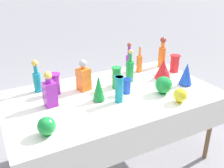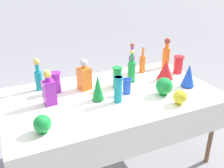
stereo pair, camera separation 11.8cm
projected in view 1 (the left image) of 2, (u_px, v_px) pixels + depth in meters
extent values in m
plane|color=gray|center=(112.00, 158.00, 2.63)|extent=(40.00, 40.00, 0.00)
cube|color=white|center=(112.00, 95.00, 2.32)|extent=(1.94, 1.09, 0.03)
cube|color=white|center=(145.00, 139.00, 1.93)|extent=(1.94, 0.01, 0.29)
cylinder|color=brown|center=(210.00, 129.00, 2.49)|extent=(0.04, 0.04, 0.73)
cylinder|color=brown|center=(13.00, 130.00, 2.47)|extent=(0.04, 0.04, 0.73)
cylinder|color=brown|center=(155.00, 93.00, 3.21)|extent=(0.04, 0.04, 0.73)
cylinder|color=#198C38|center=(130.00, 72.00, 2.53)|extent=(0.08, 0.08, 0.21)
cylinder|color=#198C38|center=(130.00, 57.00, 2.47)|extent=(0.03, 0.03, 0.09)
sphere|color=gold|center=(130.00, 52.00, 2.45)|extent=(0.04, 0.04, 0.04)
cylinder|color=orange|center=(162.00, 57.00, 2.94)|extent=(0.09, 0.09, 0.23)
cylinder|color=orange|center=(163.00, 45.00, 2.88)|extent=(0.04, 0.04, 0.07)
sphere|color=maroon|center=(163.00, 40.00, 2.86)|extent=(0.07, 0.07, 0.07)
cylinder|color=purple|center=(129.00, 64.00, 2.77)|extent=(0.07, 0.07, 0.19)
cylinder|color=purple|center=(129.00, 51.00, 2.71)|extent=(0.03, 0.03, 0.11)
sphere|color=maroon|center=(129.00, 45.00, 2.68)|extent=(0.05, 0.05, 0.05)
cylinder|color=orange|center=(139.00, 64.00, 2.79)|extent=(0.06, 0.06, 0.19)
cylinder|color=orange|center=(140.00, 52.00, 2.73)|extent=(0.02, 0.02, 0.09)
sphere|color=#B2B2B7|center=(140.00, 47.00, 2.71)|extent=(0.03, 0.03, 0.03)
cylinder|color=teal|center=(37.00, 83.00, 2.32)|extent=(0.07, 0.07, 0.18)
cylinder|color=teal|center=(36.00, 69.00, 2.27)|extent=(0.04, 0.04, 0.08)
sphere|color=gold|center=(35.00, 63.00, 2.24)|extent=(0.06, 0.06, 0.06)
cube|color=purple|center=(50.00, 94.00, 2.07)|extent=(0.11, 0.11, 0.21)
cylinder|color=purple|center=(48.00, 80.00, 2.02)|extent=(0.05, 0.05, 0.04)
sphere|color=gold|center=(48.00, 76.00, 2.00)|extent=(0.07, 0.07, 0.07)
cube|color=orange|center=(84.00, 79.00, 2.35)|extent=(0.13, 0.13, 0.21)
cylinder|color=orange|center=(83.00, 67.00, 2.30)|extent=(0.04, 0.04, 0.03)
sphere|color=#B2B2B7|center=(83.00, 63.00, 2.28)|extent=(0.07, 0.07, 0.07)
cylinder|color=purple|center=(55.00, 84.00, 2.28)|extent=(0.08, 0.08, 0.20)
cylinder|color=purple|center=(54.00, 74.00, 2.24)|extent=(0.10, 0.10, 0.01)
cylinder|color=blue|center=(127.00, 86.00, 2.30)|extent=(0.07, 0.07, 0.15)
cylinder|color=blue|center=(127.00, 79.00, 2.27)|extent=(0.09, 0.09, 0.01)
cylinder|color=teal|center=(119.00, 89.00, 2.13)|extent=(0.07, 0.07, 0.24)
cylinder|color=teal|center=(119.00, 77.00, 2.08)|extent=(0.08, 0.08, 0.01)
cylinder|color=red|center=(175.00, 64.00, 2.78)|extent=(0.10, 0.10, 0.20)
cylinder|color=red|center=(176.00, 56.00, 2.74)|extent=(0.11, 0.11, 0.01)
cylinder|color=#198C38|center=(116.00, 78.00, 2.39)|extent=(0.08, 0.08, 0.21)
cylinder|color=#198C38|center=(117.00, 68.00, 2.35)|extent=(0.10, 0.10, 0.01)
cylinder|color=blue|center=(185.00, 84.00, 2.50)|extent=(0.07, 0.07, 0.01)
cone|color=blue|center=(186.00, 74.00, 2.45)|extent=(0.13, 0.13, 0.22)
cylinder|color=red|center=(162.00, 78.00, 2.65)|extent=(0.08, 0.08, 0.01)
cone|color=red|center=(163.00, 69.00, 2.61)|extent=(0.17, 0.17, 0.19)
cylinder|color=#198C38|center=(99.00, 100.00, 2.20)|extent=(0.07, 0.07, 0.01)
cone|color=#198C38|center=(99.00, 88.00, 2.15)|extent=(0.11, 0.11, 0.22)
cylinder|color=#198C38|center=(163.00, 93.00, 2.32)|extent=(0.07, 0.07, 0.01)
sphere|color=#198C38|center=(164.00, 85.00, 2.29)|extent=(0.16, 0.16, 0.16)
cylinder|color=#198C38|center=(48.00, 134.00, 1.73)|extent=(0.06, 0.06, 0.01)
sphere|color=#198C38|center=(47.00, 126.00, 1.71)|extent=(0.13, 0.13, 0.13)
cylinder|color=yellow|center=(179.00, 102.00, 2.16)|extent=(0.05, 0.05, 0.01)
sphere|color=yellow|center=(180.00, 95.00, 2.14)|extent=(0.12, 0.12, 0.12)
cube|color=white|center=(132.00, 120.00, 1.87)|extent=(0.06, 0.02, 0.04)
cube|color=tan|center=(109.00, 92.00, 3.79)|extent=(0.52, 0.38, 0.25)
cube|color=tan|center=(106.00, 80.00, 3.79)|extent=(0.43, 0.16, 0.09)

